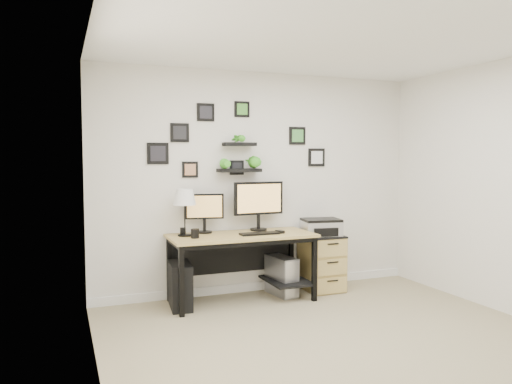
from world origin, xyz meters
name	(u,v)px	position (x,y,z in m)	size (l,w,h in m)	color
room	(261,286)	(0.00, 1.98, 0.05)	(4.00, 4.00, 4.00)	tan
desk	(244,245)	(-0.34, 1.67, 0.63)	(1.60, 0.70, 0.75)	tan
monitor_left	(204,210)	(-0.73, 1.87, 1.01)	(0.43, 0.20, 0.44)	black
monitor_right	(259,202)	(-0.09, 1.83, 1.09)	(0.61, 0.21, 0.57)	black
keyboard	(259,234)	(-0.20, 1.54, 0.76)	(0.44, 0.14, 0.02)	black
mouse	(280,232)	(0.06, 1.56, 0.77)	(0.07, 0.10, 0.03)	black
table_lamp	(185,198)	(-0.98, 1.75, 1.16)	(0.25, 0.25, 0.51)	black
mug	(195,234)	(-0.92, 1.56, 0.80)	(0.09, 0.09, 0.10)	black
pen_cup	(183,231)	(-0.99, 1.82, 0.79)	(0.06, 0.06, 0.08)	black
pc_tower_black	(180,285)	(-1.07, 1.64, 0.24)	(0.21, 0.48, 0.48)	black
pc_tower_grey	(282,276)	(0.14, 1.69, 0.22)	(0.26, 0.48, 0.45)	gray
file_cabinet	(322,262)	(0.69, 1.72, 0.34)	(0.43, 0.53, 0.67)	tan
printer	(321,227)	(0.66, 1.69, 0.77)	(0.48, 0.41, 0.20)	silver
wall_decor	(238,151)	(-0.31, 1.93, 1.67)	(2.20, 0.18, 0.88)	black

